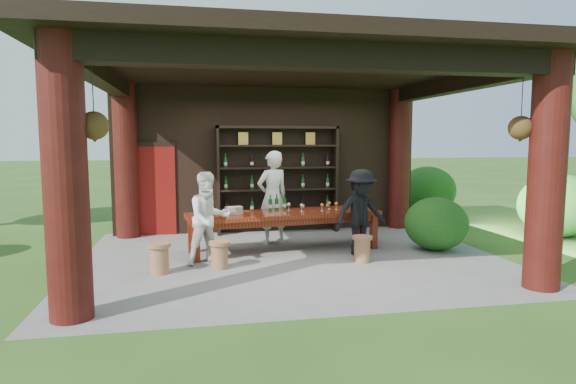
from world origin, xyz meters
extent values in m
plane|color=#2D5119|center=(0.00, 0.00, 0.00)|extent=(90.00, 90.00, 0.00)
cube|color=slate|center=(0.00, 0.00, -0.05)|extent=(7.40, 5.90, 0.10)
cube|color=black|center=(0.00, 2.75, 1.65)|extent=(7.00, 0.18, 3.30)
cube|color=maroon|center=(-2.60, 2.65, 1.00)|extent=(0.95, 0.06, 2.00)
cylinder|color=#380C0A|center=(-3.15, -2.40, 1.65)|extent=(0.50, 0.50, 3.30)
cylinder|color=#380C0A|center=(3.15, -2.40, 1.65)|extent=(0.50, 0.50, 3.30)
cylinder|color=#380C0A|center=(-3.15, 2.55, 1.65)|extent=(0.50, 0.50, 3.30)
cylinder|color=#380C0A|center=(3.15, 2.55, 1.65)|extent=(0.50, 0.50, 3.30)
cube|color=black|center=(0.00, -2.40, 3.15)|extent=(6.70, 0.35, 0.35)
cube|color=black|center=(-3.15, 0.00, 3.15)|extent=(0.30, 5.20, 0.30)
cube|color=black|center=(3.15, 0.00, 3.15)|extent=(0.30, 5.20, 0.30)
cube|color=black|center=(0.00, 0.00, 3.40)|extent=(7.50, 6.00, 0.20)
cylinder|color=black|center=(-2.85, -2.20, 2.62)|extent=(0.01, 0.01, 0.75)
cone|color=black|center=(-2.85, -2.20, 2.17)|extent=(0.32, 0.32, 0.18)
sphere|color=#1E5919|center=(-2.85, -2.20, 2.28)|extent=(0.34, 0.34, 0.34)
cylinder|color=black|center=(2.85, -2.20, 2.62)|extent=(0.01, 0.01, 0.75)
cone|color=black|center=(2.85, -2.20, 2.17)|extent=(0.32, 0.32, 0.18)
sphere|color=#1E5919|center=(2.85, -2.20, 2.28)|extent=(0.34, 0.34, 0.34)
cube|color=#561C0C|center=(-0.04, 0.60, 0.71)|extent=(3.75, 1.39, 0.08)
cube|color=#561C0C|center=(-0.04, 0.60, 0.61)|extent=(3.54, 1.21, 0.12)
cube|color=#561C0C|center=(-1.69, 0.02, 0.34)|extent=(0.13, 0.13, 0.67)
cube|color=#561C0C|center=(1.71, 0.44, 0.34)|extent=(0.13, 0.13, 0.67)
cube|color=#561C0C|center=(-1.78, 0.76, 0.34)|extent=(0.13, 0.13, 0.67)
cube|color=#561C0C|center=(1.62, 1.18, 0.34)|extent=(0.13, 0.13, 0.67)
cylinder|color=#9A5A3D|center=(-1.32, -0.48, 0.20)|extent=(0.27, 0.27, 0.40)
cylinder|color=#9A5A3D|center=(-1.32, -0.48, 0.43)|extent=(0.35, 0.35, 0.05)
cylinder|color=#9A5A3D|center=(1.13, -0.52, 0.20)|extent=(0.28, 0.28, 0.40)
cylinder|color=#9A5A3D|center=(1.13, -0.52, 0.43)|extent=(0.35, 0.35, 0.06)
cylinder|color=#9A5A3D|center=(-2.27, -0.60, 0.22)|extent=(0.29, 0.29, 0.43)
cylinder|color=#9A5A3D|center=(-2.27, -0.60, 0.46)|extent=(0.37, 0.37, 0.06)
imported|color=silver|center=(-0.15, 1.30, 0.95)|extent=(0.81, 0.68, 1.89)
imported|color=white|center=(-1.48, -0.14, 0.79)|extent=(0.93, 0.84, 1.58)
imported|color=black|center=(1.27, -0.03, 0.79)|extent=(1.12, 0.78, 1.58)
cube|color=#BF6672|center=(-0.98, 0.48, 0.82)|extent=(0.28, 0.21, 0.14)
ellipsoid|color=#194C14|center=(6.05, 0.80, 0.58)|extent=(1.60, 1.60, 1.36)
ellipsoid|color=#194C14|center=(4.85, 4.43, 0.58)|extent=(1.60, 1.60, 1.36)
ellipsoid|color=#194C14|center=(7.05, 1.81, 0.55)|extent=(1.51, 1.51, 1.28)
ellipsoid|color=#194C14|center=(2.85, 0.12, 0.43)|extent=(1.20, 1.20, 1.02)
camera|label=1|loc=(-1.67, -8.30, 2.11)|focal=30.00mm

